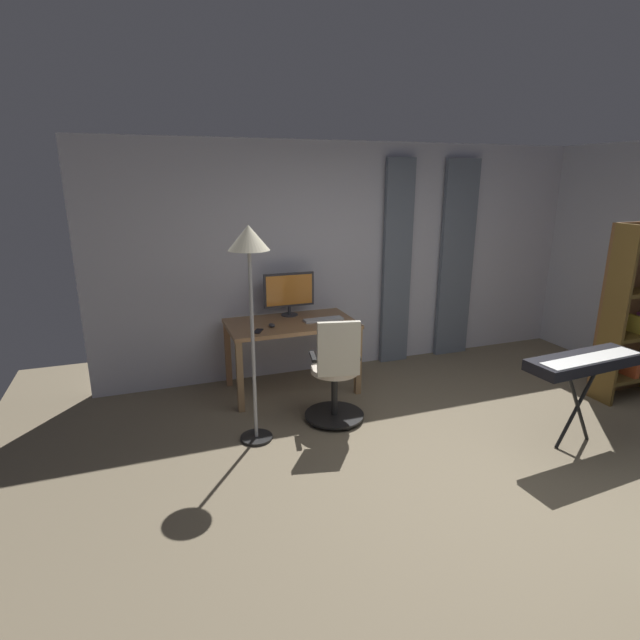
% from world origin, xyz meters
% --- Properties ---
extents(ground_plane, '(7.64, 7.64, 0.00)m').
position_xyz_m(ground_plane, '(0.00, 0.00, 0.00)').
color(ground_plane, '#756850').
extents(back_room_partition, '(5.88, 0.10, 2.58)m').
position_xyz_m(back_room_partition, '(0.00, -2.73, 1.29)').
color(back_room_partition, silver).
rests_on(back_room_partition, ground).
extents(curtain_left_panel, '(0.45, 0.06, 2.41)m').
position_xyz_m(curtain_left_panel, '(-1.35, -2.62, 1.21)').
color(curtain_left_panel, slate).
rests_on(curtain_left_panel, ground).
extents(curtain_right_panel, '(0.35, 0.06, 2.41)m').
position_xyz_m(curtain_right_panel, '(-0.52, -2.62, 1.21)').
color(curtain_right_panel, slate).
rests_on(curtain_right_panel, ground).
extents(desk, '(1.32, 0.75, 0.75)m').
position_xyz_m(desk, '(0.92, -2.20, 0.66)').
color(desk, '#926843').
rests_on(desk, ground).
extents(office_chair, '(0.56, 0.56, 1.01)m').
position_xyz_m(office_chair, '(0.76, -1.35, 0.46)').
color(office_chair, black).
rests_on(office_chair, ground).
extents(computer_monitor, '(0.55, 0.18, 0.47)m').
position_xyz_m(computer_monitor, '(0.86, -2.46, 1.02)').
color(computer_monitor, '#333338').
rests_on(computer_monitor, desk).
extents(computer_keyboard, '(0.42, 0.12, 0.02)m').
position_xyz_m(computer_keyboard, '(0.59, -2.13, 0.77)').
color(computer_keyboard, '#B7BCC1').
rests_on(computer_keyboard, desk).
extents(computer_mouse, '(0.06, 0.10, 0.04)m').
position_xyz_m(computer_mouse, '(1.16, -2.10, 0.77)').
color(computer_mouse, '#333338').
rests_on(computer_mouse, desk).
extents(cell_phone_face_up, '(0.13, 0.16, 0.01)m').
position_xyz_m(cell_phone_face_up, '(1.32, -1.99, 0.76)').
color(cell_phone_face_up, black).
rests_on(cell_phone_face_up, desk).
extents(bookshelf, '(0.77, 0.30, 1.79)m').
position_xyz_m(bookshelf, '(-2.32, -0.91, 0.89)').
color(bookshelf, brown).
rests_on(bookshelf, ground).
extents(piano_keyboard, '(1.06, 0.39, 0.81)m').
position_xyz_m(piano_keyboard, '(-1.00, -0.29, 0.74)').
color(piano_keyboard, black).
rests_on(piano_keyboard, ground).
extents(floor_lamp, '(0.33, 0.33, 1.85)m').
position_xyz_m(floor_lamp, '(1.52, -1.29, 1.56)').
color(floor_lamp, black).
rests_on(floor_lamp, ground).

